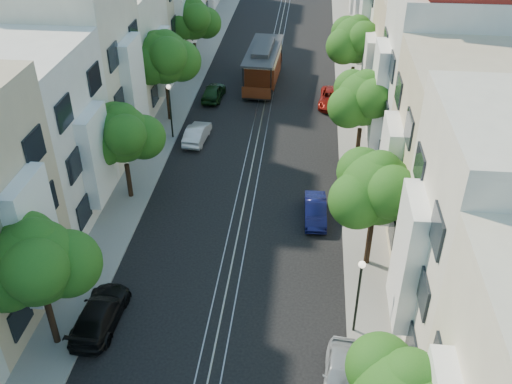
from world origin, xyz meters
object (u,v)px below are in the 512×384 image
(parked_car_e_mid, at_px, (315,210))
(tree_w_a, at_px, (37,264))
(tree_e_b, at_px, (377,190))
(parked_car_e_far, at_px, (332,98))
(cable_car, at_px, (263,63))
(tree_w_d, at_px, (194,21))
(parked_car_w_near, at_px, (100,313))
(tree_e_c, at_px, (364,100))
(parked_car_w_far, at_px, (213,92))
(tree_e_d, at_px, (356,41))
(parked_car_e_near, at_px, (341,373))
(lamp_west, at_px, (170,103))
(lamp_east, at_px, (359,287))
(tree_w_c, at_px, (165,59))
(tree_w_b, at_px, (123,136))
(parked_car_w_mid, at_px, (197,133))

(parked_car_e_mid, bearing_deg, tree_w_a, -139.07)
(tree_e_b, distance_m, tree_w_a, 16.01)
(parked_car_e_far, bearing_deg, cable_car, 152.14)
(tree_w_d, distance_m, parked_car_w_near, 32.89)
(tree_e_c, bearing_deg, parked_car_w_far, 141.29)
(tree_e_d, relative_size, parked_car_e_near, 1.89)
(tree_e_b, relative_size, parked_car_e_near, 1.85)
(tree_e_b, xyz_separation_m, parked_car_e_near, (-1.66, -7.91, -4.12))
(parked_car_e_near, height_order, parked_car_w_near, parked_car_w_near)
(tree_w_a, xyz_separation_m, parked_car_e_near, (12.74, -0.91, -4.12))
(tree_w_a, relative_size, lamp_west, 1.61)
(parked_car_e_mid, bearing_deg, lamp_east, -80.17)
(tree_w_d, bearing_deg, parked_car_w_far, -67.62)
(parked_car_w_far, bearing_deg, tree_w_c, 61.09)
(tree_e_c, relative_size, tree_w_c, 0.92)
(tree_e_d, xyz_separation_m, parked_car_e_near, (-1.66, -29.91, -4.25))
(tree_e_b, distance_m, parked_car_w_near, 14.60)
(tree_e_c, height_order, tree_w_b, tree_e_c)
(tree_w_a, xyz_separation_m, parked_car_w_near, (1.56, 1.38, -4.08))
(tree_e_b, relative_size, tree_w_c, 0.94)
(tree_e_d, height_order, parked_car_e_mid, tree_e_d)
(parked_car_w_mid, bearing_deg, parked_car_e_far, -139.05)
(tree_e_b, distance_m, tree_w_d, 30.60)
(tree_w_c, bearing_deg, parked_car_e_far, 18.11)
(tree_w_c, relative_size, tree_w_d, 1.09)
(lamp_west, bearing_deg, lamp_east, -55.01)
(tree_w_c, xyz_separation_m, parked_car_e_mid, (11.54, -12.15, -4.47))
(tree_e_c, height_order, parked_car_e_far, tree_e_c)
(tree_e_b, bearing_deg, parked_car_w_near, -156.36)
(parked_car_e_near, bearing_deg, tree_e_c, 91.01)
(tree_e_d, height_order, lamp_west, tree_e_d)
(tree_e_d, distance_m, lamp_west, 16.39)
(tree_e_b, relative_size, tree_w_a, 1.00)
(tree_e_b, distance_m, tree_w_c, 21.53)
(tree_w_c, height_order, parked_car_e_far, tree_w_c)
(tree_w_a, relative_size, parked_car_e_near, 1.85)
(tree_w_d, height_order, parked_car_e_mid, tree_w_d)
(tree_w_d, relative_size, parked_car_w_mid, 1.72)
(tree_w_a, bearing_deg, cable_car, 77.92)
(cable_car, height_order, parked_car_w_near, cable_car)
(tree_e_b, relative_size, parked_car_e_far, 1.55)
(tree_e_b, height_order, tree_e_d, tree_e_d)
(parked_car_e_far, xyz_separation_m, parked_car_w_near, (-11.12, -25.77, 0.06))
(parked_car_w_mid, bearing_deg, parked_car_e_near, 120.34)
(parked_car_w_near, bearing_deg, tree_w_c, -84.03)
(lamp_west, distance_m, parked_car_w_mid, 2.93)
(parked_car_w_mid, bearing_deg, tree_e_b, 136.86)
(lamp_east, height_order, cable_car, lamp_east)
(tree_w_c, height_order, lamp_west, tree_w_c)
(parked_car_e_near, bearing_deg, parked_car_w_far, 115.52)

